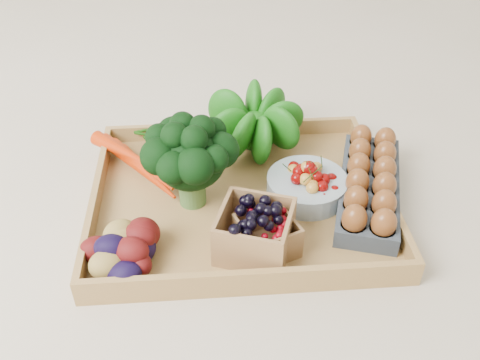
{
  "coord_description": "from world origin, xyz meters",
  "views": [
    {
      "loc": [
        -0.06,
        -0.78,
        0.67
      ],
      "look_at": [
        0.0,
        0.0,
        0.06
      ],
      "focal_mm": 40.0,
      "sensor_mm": 36.0,
      "label": 1
    }
  ],
  "objects": [
    {
      "name": "egg_carton",
      "position": [
        0.24,
        -0.01,
        0.03
      ],
      "size": [
        0.19,
        0.33,
        0.04
      ],
      "primitive_type": "cube",
      "rotation": [
        0.0,
        0.0,
        -0.3
      ],
      "color": "#373E47",
      "rests_on": "tray"
    },
    {
      "name": "punnet_blackberry",
      "position": [
        0.01,
        -0.13,
        0.06
      ],
      "size": [
        0.15,
        0.15,
        0.08
      ],
      "primitive_type": "cube",
      "rotation": [
        0.0,
        0.0,
        -0.34
      ],
      "color": "black",
      "rests_on": "tray"
    },
    {
      "name": "ground",
      "position": [
        0.0,
        0.0,
        0.0
      ],
      "size": [
        4.0,
        4.0,
        0.0
      ],
      "primitive_type": "plane",
      "color": "beige",
      "rests_on": "ground"
    },
    {
      "name": "cherry_bowl",
      "position": [
        0.13,
        0.0,
        0.04
      ],
      "size": [
        0.15,
        0.15,
        0.04
      ],
      "primitive_type": "cylinder",
      "color": "#8C9EA5",
      "rests_on": "tray"
    },
    {
      "name": "punnet_raspberry",
      "position": [
        0.03,
        -0.14,
        0.05
      ],
      "size": [
        0.12,
        0.12,
        0.06
      ],
      "primitive_type": "cube",
      "rotation": [
        0.0,
        0.0,
        0.37
      ],
      "color": "maroon",
      "rests_on": "tray"
    },
    {
      "name": "carrots",
      "position": [
        -0.2,
        0.1,
        0.04
      ],
      "size": [
        0.21,
        0.15,
        0.05
      ],
      "primitive_type": null,
      "color": "#C22C05",
      "rests_on": "tray"
    },
    {
      "name": "lettuce",
      "position": [
        0.05,
        0.17,
        0.08
      ],
      "size": [
        0.14,
        0.14,
        0.14
      ],
      "primitive_type": "sphere",
      "color": "#0D530D",
      "rests_on": "tray"
    },
    {
      "name": "broccoli",
      "position": [
        -0.09,
        -0.0,
        0.08
      ],
      "size": [
        0.17,
        0.17,
        0.13
      ],
      "primitive_type": null,
      "color": "black",
      "rests_on": "tray"
    },
    {
      "name": "tray",
      "position": [
        0.0,
        0.0,
        0.01
      ],
      "size": [
        0.55,
        0.45,
        0.01
      ],
      "primitive_type": "cube",
      "color": "#AB8247",
      "rests_on": "ground"
    },
    {
      "name": "potatoes",
      "position": [
        -0.2,
        -0.14,
        0.06
      ],
      "size": [
        0.15,
        0.15,
        0.09
      ],
      "primitive_type": null,
      "color": "#450B0B",
      "rests_on": "tray"
    }
  ]
}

